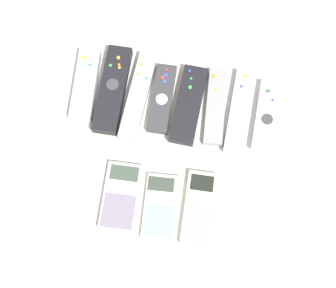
{
  "coord_description": "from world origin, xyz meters",
  "views": [
    {
      "loc": [
        0.05,
        -0.25,
        1.0
      ],
      "look_at": [
        0.0,
        0.03,
        0.01
      ],
      "focal_mm": 50.0,
      "sensor_mm": 36.0,
      "label": 1
    }
  ],
  "objects": [
    {
      "name": "ground_plane",
      "position": [
        0.0,
        0.0,
        0.0
      ],
      "size": [
        3.0,
        3.0,
        0.0
      ],
      "primitive_type": "plane",
      "color": "beige"
    },
    {
      "name": "calculator_2",
      "position": [
        0.09,
        -0.1,
        0.01
      ],
      "size": [
        0.07,
        0.16,
        0.02
      ],
      "rotation": [
        0.0,
        0.0,
        0.02
      ],
      "color": "silver",
      "rests_on": "ground_plane"
    },
    {
      "name": "remote_7",
      "position": [
        0.21,
        0.13,
        0.01
      ],
      "size": [
        0.05,
        0.17,
        0.02
      ],
      "rotation": [
        0.0,
        0.0,
        -0.02
      ],
      "color": "silver",
      "rests_on": "ground_plane"
    },
    {
      "name": "remote_0",
      "position": [
        -0.21,
        0.14,
        0.01
      ],
      "size": [
        0.06,
        0.17,
        0.03
      ],
      "rotation": [
        0.0,
        0.0,
        0.07
      ],
      "color": "silver",
      "rests_on": "ground_plane"
    },
    {
      "name": "calculator_1",
      "position": [
        0.01,
        -0.11,
        0.01
      ],
      "size": [
        0.08,
        0.14,
        0.01
      ],
      "rotation": [
        0.0,
        0.0,
        0.06
      ],
      "color": "silver",
      "rests_on": "ground_plane"
    },
    {
      "name": "remote_6",
      "position": [
        0.15,
        0.13,
        0.01
      ],
      "size": [
        0.05,
        0.2,
        0.02
      ],
      "rotation": [
        0.0,
        0.0,
        -0.03
      ],
      "color": "#B7B7BC",
      "rests_on": "ground_plane"
    },
    {
      "name": "calculator_0",
      "position": [
        -0.08,
        -0.1,
        0.01
      ],
      "size": [
        0.08,
        0.15,
        0.02
      ],
      "rotation": [
        0.0,
        0.0,
        0.03
      ],
      "color": "#B2B2B7",
      "rests_on": "ground_plane"
    },
    {
      "name": "remote_3",
      "position": [
        -0.03,
        0.13,
        0.01
      ],
      "size": [
        0.05,
        0.16,
        0.02
      ],
      "rotation": [
        0.0,
        0.0,
        0.02
      ],
      "color": "#333338",
      "rests_on": "ground_plane"
    },
    {
      "name": "remote_5",
      "position": [
        0.09,
        0.13,
        0.01
      ],
      "size": [
        0.05,
        0.18,
        0.02
      ],
      "rotation": [
        0.0,
        0.0,
        0.06
      ],
      "color": "gray",
      "rests_on": "ground_plane"
    },
    {
      "name": "remote_1",
      "position": [
        -0.15,
        0.13,
        0.01
      ],
      "size": [
        0.06,
        0.21,
        0.03
      ],
      "rotation": [
        0.0,
        0.0,
        0.01
      ],
      "color": "black",
      "rests_on": "ground_plane"
    },
    {
      "name": "remote_2",
      "position": [
        -0.09,
        0.13,
        0.01
      ],
      "size": [
        0.05,
        0.21,
        0.03
      ],
      "rotation": [
        0.0,
        0.0,
        -0.06
      ],
      "color": "#B7B7BC",
      "rests_on": "ground_plane"
    },
    {
      "name": "remote_4",
      "position": [
        0.03,
        0.13,
        0.01
      ],
      "size": [
        0.06,
        0.19,
        0.02
      ],
      "rotation": [
        0.0,
        0.0,
        -0.04
      ],
      "color": "black",
      "rests_on": "ground_plane"
    }
  ]
}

